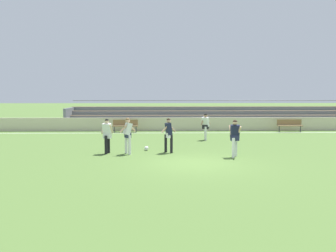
{
  "coord_description": "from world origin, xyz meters",
  "views": [
    {
      "loc": [
        -1.43,
        -14.44,
        2.89
      ],
      "look_at": [
        -0.98,
        5.2,
        1.04
      ],
      "focal_mm": 38.64,
      "sensor_mm": 36.0,
      "label": 1
    }
  ],
  "objects_px": {
    "player_dark_overlapping": "(235,135)",
    "player_white_on_ball": "(107,133)",
    "player_white_dropping_back": "(128,132)",
    "player_dark_wide_right": "(169,132)",
    "bleacher_stand": "(215,116)",
    "bench_near_bin": "(125,125)",
    "player_white_deep_cover": "(206,124)",
    "bench_centre_sideline": "(290,124)",
    "soccer_ball": "(146,148)"
  },
  "relations": [
    {
      "from": "player_white_deep_cover",
      "to": "player_dark_wide_right",
      "type": "bearing_deg",
      "value": -117.53
    },
    {
      "from": "bleacher_stand",
      "to": "player_white_on_ball",
      "type": "xyz_separation_m",
      "value": [
        -7.03,
        -12.58,
        0.08
      ]
    },
    {
      "from": "player_dark_wide_right",
      "to": "player_dark_overlapping",
      "type": "bearing_deg",
      "value": -22.79
    },
    {
      "from": "player_dark_wide_right",
      "to": "player_white_on_ball",
      "type": "distance_m",
      "value": 2.89
    },
    {
      "from": "bench_centre_sideline",
      "to": "player_dark_wide_right",
      "type": "bearing_deg",
      "value": -135.44
    },
    {
      "from": "player_dark_overlapping",
      "to": "player_white_on_ball",
      "type": "height_order",
      "value": "player_dark_overlapping"
    },
    {
      "from": "player_white_dropping_back",
      "to": "soccer_ball",
      "type": "distance_m",
      "value": 1.58
    },
    {
      "from": "player_dark_wide_right",
      "to": "player_white_deep_cover",
      "type": "xyz_separation_m",
      "value": [
        2.34,
        4.49,
        -0.03
      ]
    },
    {
      "from": "player_dark_wide_right",
      "to": "soccer_ball",
      "type": "height_order",
      "value": "player_dark_wide_right"
    },
    {
      "from": "player_dark_wide_right",
      "to": "soccer_ball",
      "type": "distance_m",
      "value": 1.53
    },
    {
      "from": "bleacher_stand",
      "to": "player_white_on_ball",
      "type": "height_order",
      "value": "bleacher_stand"
    },
    {
      "from": "player_dark_wide_right",
      "to": "player_white_deep_cover",
      "type": "relative_size",
      "value": 1.02
    },
    {
      "from": "player_dark_wide_right",
      "to": "player_white_deep_cover",
      "type": "distance_m",
      "value": 5.06
    },
    {
      "from": "player_white_on_ball",
      "to": "player_dark_overlapping",
      "type": "bearing_deg",
      "value": -10.07
    },
    {
      "from": "player_dark_wide_right",
      "to": "player_white_on_ball",
      "type": "xyz_separation_m",
      "value": [
        -2.89,
        -0.19,
        0.0
      ]
    },
    {
      "from": "bench_near_bin",
      "to": "bench_centre_sideline",
      "type": "bearing_deg",
      "value": 0.0
    },
    {
      "from": "bleacher_stand",
      "to": "bench_centre_sideline",
      "type": "height_order",
      "value": "bleacher_stand"
    },
    {
      "from": "bench_near_bin",
      "to": "soccer_ball",
      "type": "distance_m",
      "value": 8.47
    },
    {
      "from": "player_dark_overlapping",
      "to": "player_white_dropping_back",
      "type": "bearing_deg",
      "value": 169.82
    },
    {
      "from": "player_white_deep_cover",
      "to": "soccer_ball",
      "type": "bearing_deg",
      "value": -131.72
    },
    {
      "from": "player_white_dropping_back",
      "to": "player_white_on_ball",
      "type": "height_order",
      "value": "player_white_dropping_back"
    },
    {
      "from": "player_dark_overlapping",
      "to": "player_dark_wide_right",
      "type": "bearing_deg",
      "value": 157.21
    },
    {
      "from": "bench_centre_sideline",
      "to": "soccer_ball",
      "type": "relative_size",
      "value": 8.18
    },
    {
      "from": "player_white_on_ball",
      "to": "bleacher_stand",
      "type": "bearing_deg",
      "value": 60.8
    },
    {
      "from": "player_white_on_ball",
      "to": "bench_centre_sideline",
      "type": "bearing_deg",
      "value": 37.34
    },
    {
      "from": "player_dark_overlapping",
      "to": "soccer_ball",
      "type": "relative_size",
      "value": 7.56
    },
    {
      "from": "player_dark_wide_right",
      "to": "player_white_deep_cover",
      "type": "height_order",
      "value": "player_dark_wide_right"
    },
    {
      "from": "player_white_on_ball",
      "to": "soccer_ball",
      "type": "height_order",
      "value": "player_white_on_ball"
    },
    {
      "from": "player_dark_wide_right",
      "to": "player_white_dropping_back",
      "type": "bearing_deg",
      "value": -169.36
    },
    {
      "from": "bench_centre_sideline",
      "to": "player_dark_wide_right",
      "type": "distance_m",
      "value": 12.71
    },
    {
      "from": "soccer_ball",
      "to": "bench_centre_sideline",
      "type": "bearing_deg",
      "value": 39.19
    },
    {
      "from": "bench_centre_sideline",
      "to": "player_white_deep_cover",
      "type": "xyz_separation_m",
      "value": [
        -6.71,
        -4.42,
        0.41
      ]
    },
    {
      "from": "bleacher_stand",
      "to": "player_dark_overlapping",
      "type": "height_order",
      "value": "bleacher_stand"
    },
    {
      "from": "player_white_deep_cover",
      "to": "soccer_ball",
      "type": "height_order",
      "value": "player_white_deep_cover"
    },
    {
      "from": "player_dark_wide_right",
      "to": "bench_near_bin",
      "type": "bearing_deg",
      "value": 108.02
    },
    {
      "from": "player_dark_wide_right",
      "to": "bench_centre_sideline",
      "type": "bearing_deg",
      "value": 44.56
    },
    {
      "from": "player_white_dropping_back",
      "to": "bench_near_bin",
      "type": "bearing_deg",
      "value": 96.11
    },
    {
      "from": "bench_centre_sideline",
      "to": "player_white_dropping_back",
      "type": "height_order",
      "value": "player_white_dropping_back"
    },
    {
      "from": "player_white_dropping_back",
      "to": "bleacher_stand",
      "type": "bearing_deg",
      "value": 64.61
    },
    {
      "from": "player_white_dropping_back",
      "to": "soccer_ball",
      "type": "bearing_deg",
      "value": 50.77
    },
    {
      "from": "bleacher_stand",
      "to": "player_white_dropping_back",
      "type": "bearing_deg",
      "value": -115.39
    },
    {
      "from": "bench_centre_sideline",
      "to": "player_dark_wide_right",
      "type": "xyz_separation_m",
      "value": [
        -9.05,
        -8.91,
        0.43
      ]
    },
    {
      "from": "bleacher_stand",
      "to": "player_dark_overlapping",
      "type": "relative_size",
      "value": 14.44
    },
    {
      "from": "bleacher_stand",
      "to": "soccer_ball",
      "type": "xyz_separation_m",
      "value": [
        -5.23,
        -11.74,
        -0.79
      ]
    },
    {
      "from": "bleacher_stand",
      "to": "player_dark_wide_right",
      "type": "bearing_deg",
      "value": -108.49
    },
    {
      "from": "bench_near_bin",
      "to": "player_white_deep_cover",
      "type": "distance_m",
      "value": 6.87
    },
    {
      "from": "bench_near_bin",
      "to": "player_white_dropping_back",
      "type": "distance_m",
      "value": 9.33
    },
    {
      "from": "bench_near_bin",
      "to": "player_white_on_ball",
      "type": "distance_m",
      "value": 9.11
    },
    {
      "from": "soccer_ball",
      "to": "player_dark_wide_right",
      "type": "bearing_deg",
      "value": -30.86
    },
    {
      "from": "bench_near_bin",
      "to": "player_white_deep_cover",
      "type": "xyz_separation_m",
      "value": [
        5.24,
        -4.42,
        0.41
      ]
    }
  ]
}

